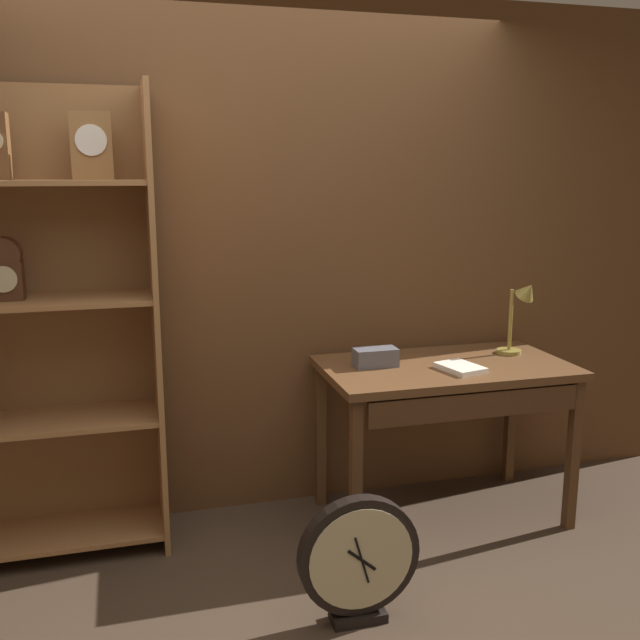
{
  "coord_description": "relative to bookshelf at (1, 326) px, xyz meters",
  "views": [
    {
      "loc": [
        -0.68,
        -2.32,
        1.75
      ],
      "look_at": [
        0.13,
        0.6,
        1.11
      ],
      "focal_mm": 40.22,
      "sensor_mm": 36.0,
      "label": 1
    }
  ],
  "objects": [
    {
      "name": "open_repair_manual",
      "position": [
        2.06,
        -0.32,
        -0.26
      ],
      "size": [
        0.21,
        0.25,
        0.02
      ],
      "primitive_type": "cube",
      "rotation": [
        0.0,
        0.0,
        0.24
      ],
      "color": "silver",
      "rests_on": "workbench"
    },
    {
      "name": "ground_plane",
      "position": [
        1.21,
        -1.01,
        -1.08
      ],
      "size": [
        10.0,
        10.0,
        0.0
      ],
      "primitive_type": "plane",
      "color": "#3D2D21"
    },
    {
      "name": "round_clock_large",
      "position": [
        1.35,
        -0.93,
        -0.81
      ],
      "size": [
        0.49,
        0.11,
        0.53
      ],
      "color": "black",
      "rests_on": "ground"
    },
    {
      "name": "bookshelf",
      "position": [
        0.0,
        0.0,
        0.0
      ],
      "size": [
        1.28,
        0.39,
        2.12
      ],
      "color": "#9E6B3D",
      "rests_on": "ground"
    },
    {
      "name": "back_wood_panel",
      "position": [
        1.21,
        0.21,
        0.22
      ],
      "size": [
        4.8,
        0.05,
        2.6
      ],
      "primitive_type": "cube",
      "color": "brown",
      "rests_on": "ground"
    },
    {
      "name": "workbench",
      "position": [
        2.04,
        -0.22,
        -0.37
      ],
      "size": [
        1.22,
        0.69,
        0.81
      ],
      "color": "brown",
      "rests_on": "ground"
    },
    {
      "name": "desk_lamp",
      "position": [
        2.49,
        -0.12,
        -0.03
      ],
      "size": [
        0.19,
        0.19,
        0.4
      ],
      "color": "olive",
      "rests_on": "workbench"
    },
    {
      "name": "toolbox_small",
      "position": [
        1.7,
        -0.14,
        -0.23
      ],
      "size": [
        0.21,
        0.11,
        0.09
      ],
      "primitive_type": "cube",
      "color": "#595960",
      "rests_on": "workbench"
    }
  ]
}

